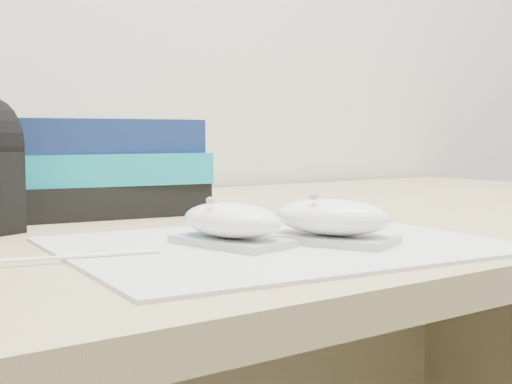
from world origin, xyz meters
TOP-DOWN VIEW (x-y plane):
  - desk at (0.00, 1.64)m, footprint 1.60×0.80m
  - mousepad at (-0.13, 1.36)m, footprint 0.41×0.33m
  - mouse_rear at (-0.17, 1.37)m, footprint 0.08×0.11m
  - mouse_front at (-0.09, 1.33)m, footprint 0.10×0.13m
  - usb_cable at (-0.36, 1.40)m, footprint 0.24×0.06m
  - book_stack at (-0.15, 1.72)m, footprint 0.27×0.23m

SIDE VIEW (x-z plane):
  - desk at x=0.00m, z-range 0.13..0.86m
  - mousepad at x=-0.13m, z-range 0.73..0.73m
  - usb_cable at x=-0.36m, z-range 0.73..0.74m
  - mouse_rear at x=-0.17m, z-range 0.73..0.77m
  - mouse_front at x=-0.09m, z-range 0.73..0.78m
  - book_stack at x=-0.15m, z-range 0.73..0.85m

